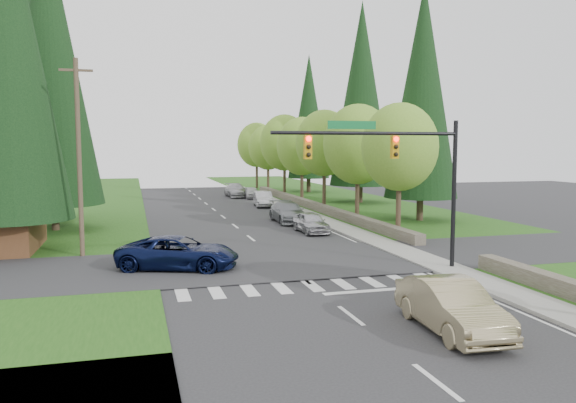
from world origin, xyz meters
name	(u,v)px	position (x,y,z in m)	size (l,w,h in m)	color
ground	(340,307)	(0.00, 0.00, 0.00)	(120.00, 120.00, 0.00)	#28282B
grass_east	(408,221)	(13.00, 20.00, 0.03)	(14.00, 110.00, 0.06)	#215015
grass_west	(35,236)	(-13.00, 20.00, 0.03)	(14.00, 110.00, 0.06)	#215015
cross_street	(282,262)	(0.00, 8.00, 0.00)	(120.00, 8.00, 0.10)	#28282B
sidewalk_east	(323,220)	(6.90, 22.00, 0.07)	(1.80, 80.00, 0.13)	gray
curb_east	(312,220)	(6.05, 22.00, 0.07)	(0.20, 80.00, 0.13)	gray
stone_wall_north	(312,205)	(8.60, 30.00, 0.35)	(0.70, 40.00, 0.70)	#4C4438
traffic_signal	(398,161)	(4.37, 4.50, 4.98)	(8.70, 0.37, 6.80)	black
utility_pole	(79,156)	(-9.50, 12.00, 5.14)	(1.60, 0.24, 10.00)	#473828
decid_tree_0	(400,147)	(9.20, 14.00, 5.60)	(4.80, 4.80, 8.37)	#38281C
decid_tree_1	(358,144)	(9.30, 21.00, 5.80)	(5.20, 5.20, 8.80)	#38281C
decid_tree_2	(324,143)	(9.10, 28.00, 5.93)	(5.00, 5.00, 8.82)	#38281C
decid_tree_3	(302,146)	(9.20, 35.00, 5.66)	(5.00, 5.00, 8.55)	#38281C
decid_tree_4	(285,143)	(9.30, 42.00, 6.06)	(5.40, 5.40, 9.18)	#38281C
decid_tree_5	(268,147)	(9.10, 49.00, 5.53)	(4.80, 4.80, 8.30)	#38281C
decid_tree_6	(257,145)	(9.20, 56.00, 5.86)	(5.20, 5.20, 8.86)	#38281C
conifer_w_a	(6,45)	(-13.00, 14.00, 10.79)	(6.12, 6.12, 19.80)	#38281C
conifer_w_c	(49,59)	(-12.00, 22.00, 11.29)	(6.46, 6.46, 20.80)	#38281C
conifer_w_e	(32,84)	(-14.00, 28.00, 10.29)	(5.78, 5.78, 18.80)	#38281C
conifer_e_a	(423,90)	(14.00, 20.00, 9.79)	(5.44, 5.44, 17.80)	#38281C
conifer_e_b	(361,94)	(15.00, 34.00, 10.79)	(6.12, 6.12, 19.80)	#38281C
conifer_e_c	(309,117)	(14.00, 48.00, 9.29)	(5.10, 5.10, 16.80)	#38281C
sedan_champagne	(451,306)	(2.33, -3.32, 0.79)	(1.68, 4.81, 1.58)	tan
suv_navy	(179,253)	(-4.98, 7.78, 0.77)	(2.54, 5.52, 1.53)	#0A1135
parked_car_a	(311,222)	(4.28, 16.68, 0.68)	(1.61, 4.00, 1.36)	#B0B0B5
parked_car_b	(288,212)	(4.20, 22.00, 0.75)	(2.09, 5.15, 1.49)	gray
parked_car_c	(263,199)	(4.86, 33.34, 0.72)	(1.52, 4.37, 1.44)	silver
parked_car_d	(252,193)	(5.54, 41.88, 0.63)	(1.50, 3.72, 1.27)	silver
parked_car_e	(236,190)	(4.20, 43.96, 0.73)	(2.04, 5.01, 1.45)	#A09FA4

